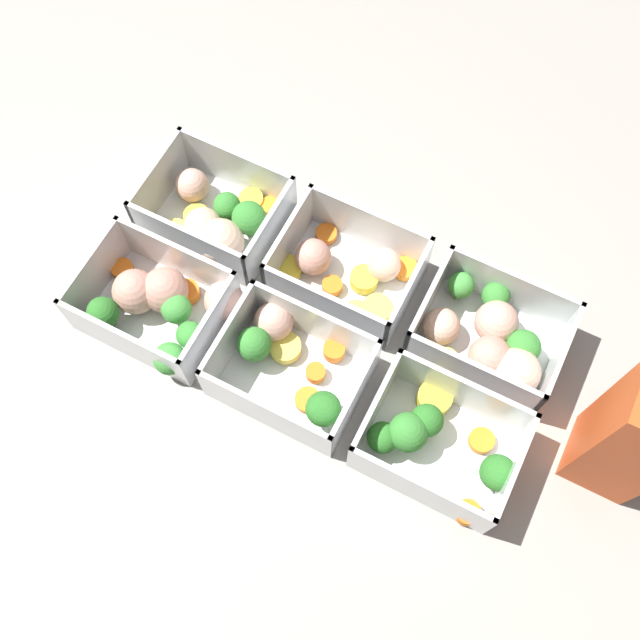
# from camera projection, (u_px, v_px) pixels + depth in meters

# --- Properties ---
(ground_plane) EXTENTS (4.00, 4.00, 0.00)m
(ground_plane) POSITION_uv_depth(u_px,v_px,m) (320.00, 329.00, 0.80)
(ground_plane) COLOR gray
(container_near_left) EXTENTS (0.15, 0.12, 0.07)m
(container_near_left) POSITION_uv_depth(u_px,v_px,m) (491.00, 340.00, 0.77)
(container_near_left) COLOR white
(container_near_left) RESTS_ON ground_plane
(container_near_center) EXTENTS (0.16, 0.11, 0.07)m
(container_near_center) POSITION_uv_depth(u_px,v_px,m) (347.00, 270.00, 0.80)
(container_near_center) COLOR white
(container_near_center) RESTS_ON ground_plane
(container_near_right) EXTENTS (0.15, 0.12, 0.07)m
(container_near_right) POSITION_uv_depth(u_px,v_px,m) (216.00, 218.00, 0.82)
(container_near_right) COLOR white
(container_near_right) RESTS_ON ground_plane
(container_far_left) EXTENTS (0.15, 0.13, 0.07)m
(container_far_left) POSITION_uv_depth(u_px,v_px,m) (436.00, 441.00, 0.72)
(container_far_left) COLOR white
(container_far_left) RESTS_ON ground_plane
(container_far_center) EXTENTS (0.15, 0.12, 0.07)m
(container_far_center) POSITION_uv_depth(u_px,v_px,m) (289.00, 363.00, 0.76)
(container_far_center) COLOR white
(container_far_center) RESTS_ON ground_plane
(container_far_right) EXTENTS (0.17, 0.13, 0.07)m
(container_far_right) POSITION_uv_depth(u_px,v_px,m) (161.00, 304.00, 0.78)
(container_far_right) COLOR white
(container_far_right) RESTS_ON ground_plane
(juice_carton) EXTENTS (0.07, 0.07, 0.20)m
(juice_carton) POSITION_uv_depth(u_px,v_px,m) (637.00, 431.00, 0.66)
(juice_carton) COLOR #D14C1E
(juice_carton) RESTS_ON ground_plane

